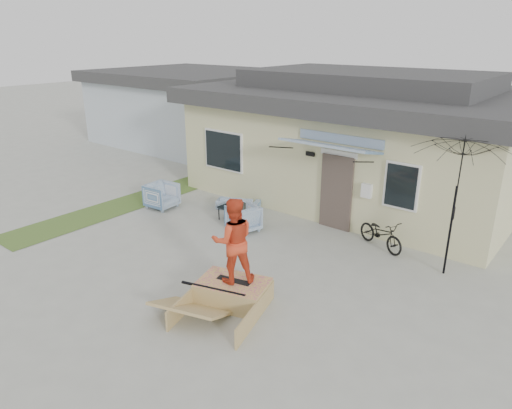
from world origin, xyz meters
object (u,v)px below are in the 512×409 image
Objects in this scene: loveseat at (238,201)px; bicycle at (381,230)px; skater at (233,239)px; armchair_right at (243,217)px; coffee_table at (236,213)px; patio_umbrella at (455,201)px; skate_ramp at (233,292)px; skateboard at (234,280)px; armchair_left at (162,194)px.

loveseat is 4.70m from bicycle.
armchair_right is at bearing -102.15° from skater.
patio_umbrella is at bearing 4.52° from coffee_table.
skateboard reaches higher than skate_ramp.
coffee_table is at bearing -78.53° from armchair_left.
armchair_right is 0.43× the size of skate_ramp.
patio_umbrella is at bearing 117.40° from armchair_right.
armchair_left is 0.50× the size of skater.
bicycle is 2.05× the size of skateboard.
skate_ramp is 0.26m from skateboard.
skater reaches higher than skate_ramp.
loveseat is at bearing 114.18° from bicycle.
armchair_left is at bearing -76.13° from skater.
bicycle is (4.16, 0.83, 0.28)m from coffee_table.
patio_umbrella is 1.26× the size of skater.
skateboard is (-2.96, -3.89, -1.26)m from patio_umbrella.
patio_umbrella is at bearing 152.84° from loveseat.
patio_umbrella is at bearing -176.76° from skater.
skateboard is at bearing 180.00° from skater.
coffee_table is 1.11× the size of skateboard.
skater is at bearing -49.43° from coffee_table.
coffee_table is 6.11m from patio_umbrella.
armchair_right is 1.11× the size of skateboard.
armchair_right is 5.45m from patio_umbrella.
skate_ramp is 1.06× the size of skater.
loveseat is 1.55× the size of armchair_left.
patio_umbrella is 4.91m from skater.
skate_ramp is (3.48, -4.18, -0.03)m from loveseat.
skate_ramp is at bearing -173.06° from bicycle.
skater reaches higher than skateboard.
skateboard is (3.47, -4.14, 0.22)m from loveseat.
patio_umbrella is at bearing -79.02° from bicycle.
loveseat is 1.85× the size of skateboard.
armchair_right is 3.72m from skate_ramp.
coffee_table is 0.44× the size of skate_ramp.
armchair_left is 0.47× the size of skate_ramp.
coffee_table is 0.54× the size of bicycle.
skate_ramp is at bearing -49.67° from coffee_table.
skater is (2.23, -2.92, 0.98)m from armchair_right.
armchair_left is at bearing -163.48° from coffee_table.
skater is (0.00, 0.00, 0.90)m from skateboard.
loveseat is at bearing -117.83° from armchair_right.
skate_ramp is at bearing 104.76° from loveseat.
loveseat is 5.40m from skateboard.
armchair_left is 1.08× the size of armchair_right.
coffee_table is at bearing 117.41° from skateboard.
coffee_table is at bearing -175.48° from patio_umbrella.
armchair_right reaches higher than skate_ramp.
armchair_left is (-1.92, -1.44, 0.17)m from loveseat.
armchair_left is at bearing -69.34° from armchair_right.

